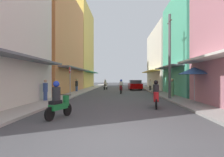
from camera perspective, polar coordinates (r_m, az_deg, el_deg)
ground_plane at (r=26.44m, az=1.86°, el=-3.62°), size 110.05×110.05×0.00m
sidewalk_left at (r=26.88m, az=-8.08°, el=-3.43°), size 1.61×58.02×0.12m
sidewalk_right at (r=26.79m, az=11.83°, el=-3.44°), size 1.61×58.02×0.12m
building_left_mid at (r=25.94m, az=-17.41°, el=9.26°), size 7.05×13.39×11.70m
building_left_far at (r=38.37m, az=-10.82°, el=8.38°), size 7.05×11.72×14.53m
building_right_mid at (r=22.28m, az=24.17°, el=8.31°), size 7.05×8.85×9.79m
building_right_far at (r=33.83m, az=16.44°, el=5.16°), size 7.05×13.73×9.42m
motorbike_orange at (r=36.92m, az=6.40°, el=-1.80°), size 0.56×1.80×0.96m
motorbike_white at (r=29.92m, az=-1.82°, el=-1.84°), size 0.62×1.79×1.58m
motorbike_maroon at (r=22.24m, az=2.58°, el=-2.49°), size 0.55×1.81×1.58m
motorbike_red at (r=11.89m, az=12.31°, el=-4.67°), size 0.57×1.80×1.58m
motorbike_green at (r=8.80m, az=-14.78°, el=-6.32°), size 0.75×1.74×1.58m
parked_car at (r=29.69m, az=6.49°, el=-1.79°), size 1.93×4.17×1.45m
pedestrian_crossing at (r=26.78m, az=10.73°, el=-1.86°), size 0.34×0.34×1.60m
pedestrian_foreground at (r=15.13m, az=-18.28°, el=-3.31°), size 0.34×0.34×1.60m
pedestrian_far at (r=18.25m, az=16.56°, el=-2.26°), size 0.44×0.44×1.69m
pedestrian_midway at (r=24.93m, az=-9.95°, el=-1.66°), size 0.44×0.44×1.68m
vendor_umbrella at (r=13.92m, az=22.21°, el=2.06°), size 2.02×2.02×2.40m
utility_pole at (r=16.46m, az=15.93°, el=6.11°), size 0.20×1.20×6.69m
street_sign_no_entry at (r=17.30m, az=-11.74°, el=0.15°), size 0.07×0.60×2.65m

